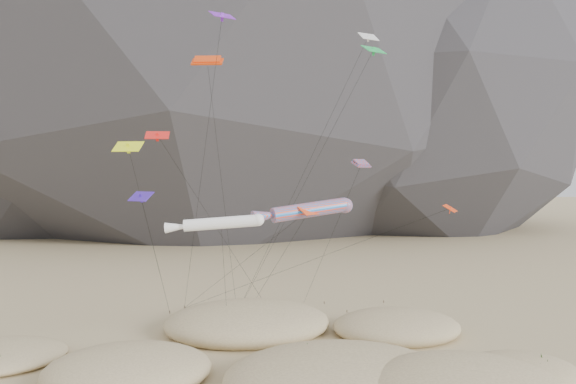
# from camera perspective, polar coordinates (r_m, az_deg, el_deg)

# --- Properties ---
(dunes) EXTENTS (49.20, 36.90, 3.97)m
(dunes) POSITION_cam_1_polar(r_m,az_deg,el_deg) (42.93, -1.48, -17.56)
(dunes) COLOR #CCB789
(dunes) RESTS_ON ground
(dune_grass) EXTENTS (42.09, 25.79, 1.60)m
(dune_grass) POSITION_cam_1_polar(r_m,az_deg,el_deg) (41.80, -2.59, -17.93)
(dune_grass) COLOR black
(dune_grass) RESTS_ON ground
(kite_stakes) EXTENTS (24.19, 5.24, 0.30)m
(kite_stakes) POSITION_cam_1_polar(r_m,az_deg,el_deg) (62.63, -1.53, -11.75)
(kite_stakes) COLOR #3F2D1E
(kite_stakes) RESTS_ON ground
(rainbow_tube_kite) EXTENTS (8.66, 20.37, 13.05)m
(rainbow_tube_kite) POSITION_cam_1_polar(r_m,az_deg,el_deg) (44.62, 1.89, -1.88)
(rainbow_tube_kite) COLOR #F93D1A
(rainbow_tube_kite) RESTS_ON ground
(white_tube_kite) EXTENTS (7.30, 14.86, 12.07)m
(white_tube_kite) POSITION_cam_1_polar(r_m,az_deg,el_deg) (41.74, -7.24, -3.20)
(white_tube_kite) COLOR white
(white_tube_kite) RESTS_ON ground
(orange_parafoil) EXTENTS (5.07, 11.95, 25.71)m
(orange_parafoil) POSITION_cam_1_polar(r_m,az_deg,el_deg) (52.55, -8.16, 12.78)
(orange_parafoil) COLOR red
(orange_parafoil) RESTS_ON ground
(multi_parafoil) EXTENTS (3.84, 13.74, 16.31)m
(multi_parafoil) POSITION_cam_1_polar(r_m,az_deg,el_deg) (52.48, 7.37, 2.66)
(multi_parafoil) COLOR red
(multi_parafoil) RESTS_ON ground
(delta_kites) EXTENTS (29.57, 21.46, 28.41)m
(delta_kites) POSITION_cam_1_polar(r_m,az_deg,el_deg) (47.64, -2.54, 6.04)
(delta_kites) COLOR green
(delta_kites) RESTS_ON ground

